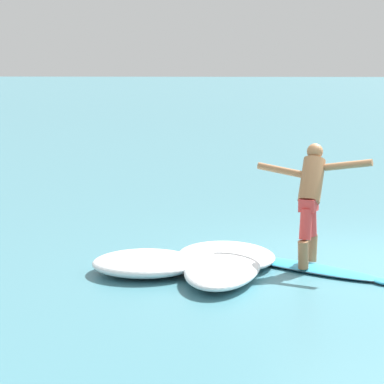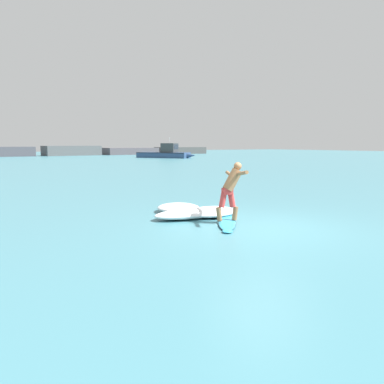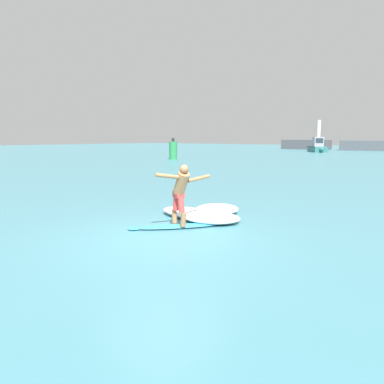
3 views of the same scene
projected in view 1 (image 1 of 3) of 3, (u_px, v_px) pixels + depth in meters
ground_plane at (376, 264)px, 11.80m from camera, size 200.00×200.00×0.00m
surfboard at (310, 268)px, 11.44m from camera, size 1.72×2.07×0.20m
surfer at (311, 194)px, 11.43m from camera, size 0.83×1.44×1.52m
wave_foam_at_tail at (226, 256)px, 11.75m from camera, size 1.78×1.52×0.23m
wave_foam_at_nose at (145, 263)px, 11.29m from camera, size 1.38×1.45×0.26m
wave_foam_beside at (223, 267)px, 11.09m from camera, size 2.27×1.12×0.26m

